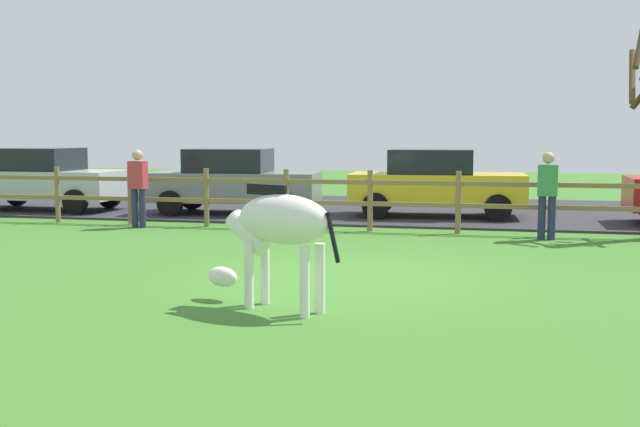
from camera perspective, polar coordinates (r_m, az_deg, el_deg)
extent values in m
plane|color=#3D7528|center=(10.97, 1.68, -4.55)|extent=(60.00, 60.00, 0.00)
cube|color=#2D2D33|center=(20.09, 6.87, 0.25)|extent=(28.00, 7.40, 0.05)
cylinder|color=olive|center=(18.34, -18.60, 1.32)|extent=(0.11, 0.11, 1.24)
cylinder|color=olive|center=(17.49, -13.67, 1.25)|extent=(0.11, 0.11, 1.24)
cylinder|color=olive|center=(16.77, -8.29, 1.16)|extent=(0.11, 0.11, 1.24)
cylinder|color=olive|center=(16.22, -2.48, 1.06)|extent=(0.11, 0.11, 1.24)
cylinder|color=olive|center=(15.85, 3.67, 0.94)|extent=(0.11, 0.11, 1.24)
cylinder|color=olive|center=(15.66, 10.04, 0.80)|extent=(0.11, 0.11, 1.24)
cylinder|color=olive|center=(15.67, 16.49, 0.65)|extent=(0.11, 0.11, 1.24)
cube|color=olive|center=(15.85, 3.67, 0.71)|extent=(21.13, 0.06, 0.09)
cube|color=olive|center=(15.82, 3.68, 2.28)|extent=(21.13, 0.06, 0.09)
cylinder|color=#513A23|center=(16.02, 21.81, 9.29)|extent=(0.26, 1.20, 1.11)
ellipsoid|color=white|center=(8.69, -2.66, -0.43)|extent=(1.33, 0.93, 0.56)
cylinder|color=white|center=(8.93, -5.21, -4.43)|extent=(0.11, 0.11, 0.78)
cylinder|color=white|center=(9.14, -4.04, -4.19)|extent=(0.11, 0.11, 0.78)
cylinder|color=white|center=(8.43, -1.12, -5.03)|extent=(0.11, 0.11, 0.78)
cylinder|color=white|center=(8.65, 0.01, -4.75)|extent=(0.11, 0.11, 0.78)
cylinder|color=white|center=(9.05, -5.25, -1.39)|extent=(0.64, 0.45, 0.51)
ellipsoid|color=white|center=(9.42, -7.13, -4.60)|extent=(0.48, 0.36, 0.24)
cube|color=black|center=(8.82, -3.93, 1.75)|extent=(0.53, 0.26, 0.12)
cylinder|color=black|center=(8.30, 0.94, -1.76)|extent=(0.19, 0.12, 0.54)
cylinder|color=black|center=(13.71, -4.36, -2.33)|extent=(0.01, 0.01, 0.06)
cylinder|color=black|center=(13.67, -4.41, -2.35)|extent=(0.01, 0.01, 0.06)
ellipsoid|color=black|center=(13.67, -4.39, -1.97)|extent=(0.18, 0.10, 0.12)
sphere|color=black|center=(13.64, -4.03, -1.77)|extent=(0.07, 0.07, 0.07)
cube|color=#B7BABF|center=(20.91, -19.49, 2.03)|extent=(4.01, 1.72, 0.70)
cube|color=black|center=(20.96, -19.90, 3.75)|extent=(1.91, 1.57, 0.56)
cylinder|color=black|center=(20.99, -15.10, 1.22)|extent=(0.60, 0.18, 0.60)
cylinder|color=black|center=(19.51, -17.43, 0.81)|extent=(0.60, 0.18, 0.60)
cylinder|color=black|center=(22.38, -21.24, 1.30)|extent=(0.60, 0.18, 0.60)
cube|color=yellow|center=(18.36, 8.53, 1.81)|extent=(4.09, 1.92, 0.70)
cube|color=black|center=(18.33, 8.09, 3.79)|extent=(1.99, 1.67, 0.56)
cylinder|color=black|center=(19.26, 12.58, 0.88)|extent=(0.61, 0.21, 0.60)
cylinder|color=black|center=(17.57, 12.86, 0.40)|extent=(0.61, 0.21, 0.60)
cylinder|color=black|center=(19.31, 4.56, 1.02)|extent=(0.61, 0.21, 0.60)
cylinder|color=black|center=(17.63, 4.06, 0.55)|extent=(0.61, 0.21, 0.60)
cube|color=slate|center=(18.94, -6.19, 1.97)|extent=(4.12, 2.02, 0.70)
cube|color=black|center=(18.94, -6.65, 3.87)|extent=(2.02, 1.71, 0.56)
cylinder|color=black|center=(19.51, -1.71, 1.08)|extent=(0.61, 0.23, 0.60)
cylinder|color=black|center=(17.84, -2.66, 0.63)|extent=(0.61, 0.23, 0.60)
cylinder|color=black|center=(20.15, -9.30, 1.16)|extent=(0.61, 0.23, 0.60)
cylinder|color=black|center=(18.54, -10.88, 0.73)|extent=(0.61, 0.23, 0.60)
cylinder|color=#232847|center=(16.92, -13.35, 0.39)|extent=(0.14, 0.14, 0.82)
cylinder|color=#232847|center=(16.82, -12.83, 0.37)|extent=(0.14, 0.14, 0.82)
cube|color=#B7333D|center=(16.82, -13.14, 2.75)|extent=(0.38, 0.26, 0.58)
sphere|color=tan|center=(16.80, -13.18, 4.18)|extent=(0.22, 0.22, 0.22)
cylinder|color=#232847|center=(15.16, 15.86, -0.30)|extent=(0.14, 0.14, 0.82)
cylinder|color=#232847|center=(15.16, 16.54, -0.32)|extent=(0.14, 0.14, 0.82)
cube|color=#38844C|center=(15.10, 16.28, 2.33)|extent=(0.38, 0.25, 0.58)
sphere|color=tan|center=(15.09, 16.32, 3.92)|extent=(0.22, 0.22, 0.22)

